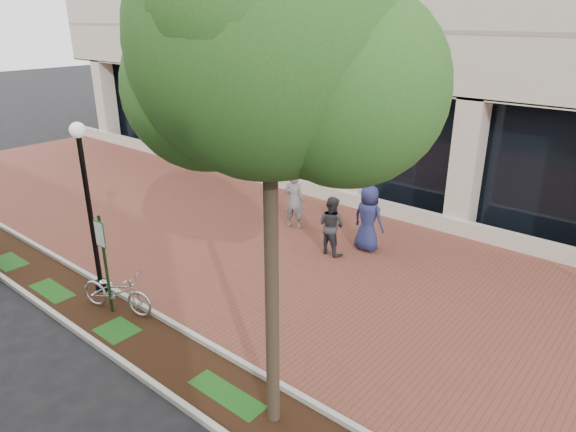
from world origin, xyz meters
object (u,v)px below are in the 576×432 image
Objects in this scene: pedestrian_left at (294,200)px; locked_bicycle at (117,291)px; street_tree at (274,59)px; pedestrian_mid at (331,225)px; parking_sign at (103,252)px; pedestrian_right at (368,218)px; lamppost at (88,201)px.

locked_bicycle is at bearing 70.22° from pedestrian_left.
pedestrian_mid is (-3.12, 5.95, -5.07)m from street_tree.
pedestrian_left reaches higher than pedestrian_mid.
parking_sign is 1.30× the size of pedestrian_left.
locked_bicycle is 7.14m from pedestrian_right.
parking_sign is 6.26m from pedestrian_mid.
locked_bicycle is (0.08, 0.14, -1.03)m from parking_sign.
pedestrian_left is (1.06, 6.31, -1.48)m from lamppost.
street_tree is 8.79m from pedestrian_right.
locked_bicycle is at bearing 70.66° from pedestrian_right.
lamppost is 2.29× the size of pedestrian_left.
parking_sign is 1.40× the size of pedestrian_mid.
parking_sign is 0.57× the size of lamppost.
locked_bicycle is 1.11× the size of pedestrian_mid.
pedestrian_left is at bearing -17.59° from pedestrian_mid.
street_tree is at bearing 121.85° from pedestrian_mid.
street_tree is 8.41m from pedestrian_mid.
lamppost is 2.46× the size of pedestrian_mid.
parking_sign is at bearing -19.95° from lamppost.
pedestrian_left is (-5.17, 6.77, -5.00)m from street_tree.
parking_sign is 6.80m from street_tree.
lamppost is at bearing 61.96° from pedestrian_right.
pedestrian_right reaches higher than pedestrian_mid.
lamppost is 2.17× the size of pedestrian_right.
lamppost reaches higher than pedestrian_mid.
pedestrian_right is (0.67, 0.89, 0.12)m from pedestrian_mid.
street_tree is at bearing -110.34° from locked_bicycle.
pedestrian_left is 2.72m from pedestrian_right.
street_tree is 4.62× the size of pedestrian_mid.
street_tree reaches higher than pedestrian_mid.
street_tree is at bearing 107.12° from pedestrian_left.
pedestrian_right is (2.74, 6.76, -0.56)m from parking_sign.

